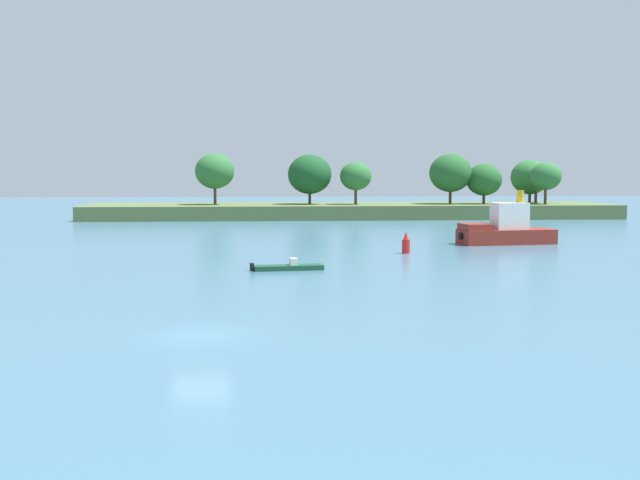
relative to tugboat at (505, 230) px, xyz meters
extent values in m
plane|color=teal|center=(-26.72, -42.08, -1.37)|extent=(400.00, 400.00, 0.00)
cube|color=#566B3D|center=(-9.54, 47.75, -0.31)|extent=(81.04, 17.75, 2.12)
cylinder|color=#513823|center=(-30.49, 46.70, 2.11)|extent=(0.44, 0.44, 2.71)
ellipsoid|color=#2D6B33|center=(-30.49, 46.70, 5.85)|extent=(5.98, 5.98, 5.38)
cylinder|color=#513823|center=(-15.97, 47.04, 1.71)|extent=(0.44, 0.44, 1.91)
ellipsoid|color=#194C23|center=(-15.97, 47.04, 5.36)|extent=(6.74, 6.74, 6.06)
cylinder|color=#513823|center=(-8.95, 45.95, 1.95)|extent=(0.44, 0.44, 2.40)
ellipsoid|color=#2D6B33|center=(-8.95, 45.95, 5.09)|extent=(4.86, 4.86, 4.37)
cylinder|color=#513823|center=(5.99, 46.58, 1.84)|extent=(0.44, 0.44, 2.18)
ellipsoid|color=#235B28|center=(5.99, 46.58, 5.57)|extent=(6.60, 6.60, 5.94)
cylinder|color=#513823|center=(11.23, 46.19, 1.53)|extent=(0.44, 0.44, 1.56)
ellipsoid|color=#235B28|center=(11.23, 46.19, 4.52)|extent=(5.53, 5.53, 4.98)
cylinder|color=#513823|center=(20.06, 50.41, 1.58)|extent=(0.44, 0.44, 1.67)
ellipsoid|color=#2D6B33|center=(20.06, 50.41, 4.90)|extent=(6.20, 6.20, 5.58)
cylinder|color=#513823|center=(20.39, 44.27, 1.95)|extent=(0.44, 0.44, 2.41)
ellipsoid|color=#2D6B33|center=(20.39, 44.27, 5.07)|extent=(4.79, 4.79, 4.31)
cylinder|color=#513823|center=(20.44, 48.61, 1.83)|extent=(0.44, 0.44, 2.15)
ellipsoid|color=#2D6B33|center=(20.44, 48.61, 4.88)|extent=(4.93, 4.93, 4.44)
cube|color=maroon|center=(0.14, 0.02, -0.65)|extent=(9.67, 4.57, 1.45)
cube|color=maroon|center=(-3.08, -0.45, 0.38)|extent=(3.00, 3.29, 0.60)
cube|color=white|center=(0.44, 0.06, 1.38)|extent=(3.53, 2.57, 2.60)
cylinder|color=gold|center=(1.52, 0.22, 3.28)|extent=(0.70, 0.70, 1.20)
cylinder|color=black|center=(-4.56, -0.66, -0.50)|extent=(0.40, 0.74, 0.70)
cube|color=#19472D|center=(-22.00, -19.28, -1.19)|extent=(5.09, 1.98, 0.35)
cube|color=white|center=(-21.63, -19.23, -0.77)|extent=(0.58, 0.74, 0.50)
cube|color=black|center=(-24.61, -19.61, -1.09)|extent=(0.32, 0.35, 0.56)
cylinder|color=red|center=(-11.37, -8.22, -0.77)|extent=(0.70, 0.70, 1.20)
cone|color=red|center=(-11.37, -8.22, 0.18)|extent=(0.49, 0.49, 0.70)
camera|label=1|loc=(-24.31, -76.12, 5.57)|focal=44.86mm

